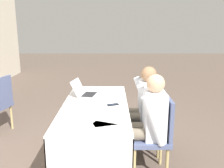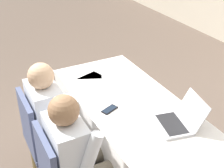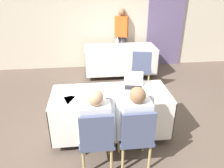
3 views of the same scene
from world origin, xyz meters
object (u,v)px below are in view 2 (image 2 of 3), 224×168
(chair_near_left, at_px, (46,136))
(person_white_shirt, at_px, (79,155))
(person_checkered_shirt, at_px, (56,117))
(laptop, at_px, (178,120))
(cell_phone, at_px, (110,109))

(chair_near_left, relative_size, person_white_shirt, 0.78)
(person_checkered_shirt, bearing_deg, laptop, -130.20)
(chair_near_left, height_order, person_checkered_shirt, person_checkered_shirt)
(cell_phone, distance_m, person_checkered_shirt, 0.45)
(laptop, xyz_separation_m, cell_phone, (-0.40, -0.36, -0.04))
(laptop, distance_m, cell_phone, 0.54)
(cell_phone, relative_size, person_white_shirt, 0.13)
(cell_phone, xyz_separation_m, chair_near_left, (-0.22, -0.48, -0.26))
(chair_near_left, xyz_separation_m, person_white_shirt, (0.50, 0.10, 0.16))
(laptop, height_order, cell_phone, laptop)
(laptop, bearing_deg, person_checkered_shirt, -118.27)
(cell_phone, height_order, person_white_shirt, person_white_shirt)
(person_checkered_shirt, bearing_deg, chair_near_left, 90.00)
(cell_phone, bearing_deg, chair_near_left, -136.78)
(laptop, height_order, chair_near_left, laptop)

